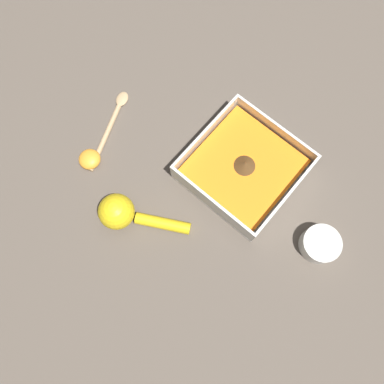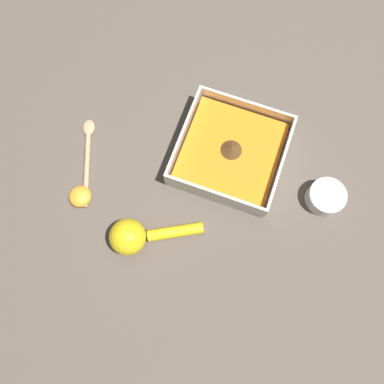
% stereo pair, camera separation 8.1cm
% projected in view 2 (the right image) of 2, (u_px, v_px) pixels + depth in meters
% --- Properties ---
extents(ground_plane, '(4.00, 4.00, 0.00)m').
position_uv_depth(ground_plane, '(244.00, 166.00, 0.86)').
color(ground_plane, brown).
extents(square_dish, '(0.23, 0.23, 0.06)m').
position_uv_depth(square_dish, '(230.00, 153.00, 0.85)').
color(square_dish, silver).
rests_on(square_dish, ground_plane).
extents(spice_bowl, '(0.08, 0.08, 0.04)m').
position_uv_depth(spice_bowl, '(325.00, 197.00, 0.82)').
color(spice_bowl, silver).
rests_on(spice_bowl, ground_plane).
extents(lemon_squeezer, '(0.18, 0.13, 0.08)m').
position_uv_depth(lemon_squeezer, '(135.00, 236.00, 0.78)').
color(lemon_squeezer, yellow).
rests_on(lemon_squeezer, ground_plane).
extents(lemon_half, '(0.05, 0.05, 0.03)m').
position_uv_depth(lemon_half, '(80.00, 196.00, 0.83)').
color(lemon_half, orange).
rests_on(lemon_half, ground_plane).
extents(wooden_spoon, '(0.10, 0.21, 0.01)m').
position_uv_depth(wooden_spoon, '(87.00, 157.00, 0.86)').
color(wooden_spoon, tan).
rests_on(wooden_spoon, ground_plane).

